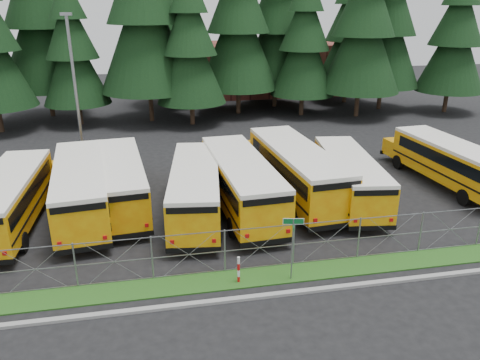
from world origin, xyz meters
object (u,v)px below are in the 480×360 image
object	(u,v)px
bus_3	(196,190)
bus_5	(294,172)
bus_east	(447,164)
bus_4	(240,183)
bus_0	(12,200)
street_sign	(293,236)
bus_1	(81,189)
light_standard	(75,87)
bus_2	(120,182)
striped_bollard	(239,270)
bus_6	(348,178)

from	to	relation	value
bus_3	bus_5	distance (m)	6.03
bus_east	bus_4	bearing A→B (deg)	179.82
bus_0	street_sign	size ratio (longest dim) A/B	3.75
bus_1	bus_5	xyz separation A→B (m)	(11.84, 0.27, 0.09)
bus_1	bus_4	xyz separation A→B (m)	(8.41, -0.81, 0.03)
bus_0	light_standard	world-z (taller)	light_standard
bus_4	street_sign	xyz separation A→B (m)	(0.72, -7.49, 0.55)
bus_5	light_standard	world-z (taller)	light_standard
bus_1	bus_east	size ratio (longest dim) A/B	1.05
bus_2	bus_3	xyz separation A→B (m)	(4.00, -1.91, 0.01)
striped_bollard	bus_4	bearing A→B (deg)	78.75
bus_east	light_standard	xyz separation A→B (m)	(-22.60, 7.93, 4.12)
bus_1	street_sign	size ratio (longest dim) A/B	3.94
bus_1	street_sign	world-z (taller)	bus_1
bus_2	street_sign	distance (m)	11.58
bus_4	bus_5	xyz separation A→B (m)	(3.43, 1.07, 0.06)
bus_0	bus_east	xyz separation A→B (m)	(25.03, 0.89, -0.00)
bus_2	street_sign	xyz separation A→B (m)	(7.16, -9.08, 0.64)
bus_2	bus_4	xyz separation A→B (m)	(6.44, -1.59, 0.09)
bus_4	light_standard	distance (m)	13.53
bus_3	bus_5	world-z (taller)	bus_5
bus_3	street_sign	size ratio (longest dim) A/B	3.80
bus_east	street_sign	size ratio (longest dim) A/B	3.75
bus_6	bus_1	bearing A→B (deg)	-175.18
bus_0	bus_3	xyz separation A→B (m)	(9.27, -0.48, 0.02)
light_standard	bus_3	bearing A→B (deg)	-53.69
bus_0	bus_2	xyz separation A→B (m)	(5.27, 1.42, 0.01)
bus_4	striped_bollard	size ratio (longest dim) A/B	9.42
bus_0	bus_east	size ratio (longest dim) A/B	1.00
bus_3	street_sign	world-z (taller)	street_sign
light_standard	bus_0	bearing A→B (deg)	-105.38
bus_0	bus_5	xyz separation A→B (m)	(15.14, 0.91, 0.16)
bus_3	light_standard	distance (m)	12.25
bus_5	bus_3	bearing A→B (deg)	-170.86
bus_1	bus_4	bearing A→B (deg)	-11.97
bus_east	bus_0	bearing A→B (deg)	177.32
bus_3	bus_6	distance (m)	8.77
bus_4	bus_east	bearing A→B (deg)	1.35
bus_east	striped_bollard	distance (m)	17.00
bus_4	street_sign	size ratio (longest dim) A/B	4.02
bus_6	striped_bollard	size ratio (longest dim) A/B	8.53
bus_1	light_standard	size ratio (longest dim) A/B	1.09
bus_east	bus_5	bearing A→B (deg)	175.20
bus_0	bus_6	distance (m)	18.03
bus_2	striped_bollard	bearing A→B (deg)	-66.19
bus_3	bus_6	size ratio (longest dim) A/B	1.04
bus_0	striped_bollard	distance (m)	12.71
bus_3	bus_5	size ratio (longest dim) A/B	0.91
bus_3	bus_east	size ratio (longest dim) A/B	1.01
bus_5	bus_4	bearing A→B (deg)	-166.80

